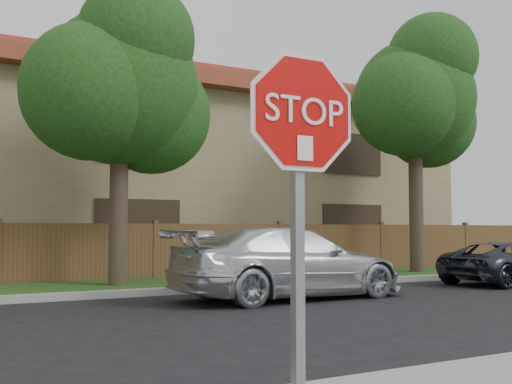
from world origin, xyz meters
TOP-DOWN VIEW (x-y plane):
  - far_curb at (0.00, 8.15)m, footprint 70.00×0.30m
  - grass_strip at (0.00, 9.80)m, footprint 70.00×3.00m
  - tree_mid at (2.52, 9.57)m, footprint 4.80×3.90m
  - tree_right at (12.02, 9.57)m, footprint 4.80×3.90m
  - stop_sign at (0.56, -1.48)m, footprint 1.01×0.13m
  - sedan_right at (5.17, 6.21)m, footprint 5.23×2.35m
  - sedan_far_right at (12.06, 6.33)m, footprint 4.15×2.18m

SIDE VIEW (x-z plane):
  - grass_strip at x=0.00m, z-range 0.00..0.12m
  - far_curb at x=0.00m, z-range 0.00..0.15m
  - sedan_far_right at x=12.06m, z-range 0.00..1.11m
  - sedan_right at x=5.17m, z-range 0.00..1.49m
  - stop_sign at x=0.56m, z-range 0.55..3.11m
  - tree_mid at x=2.52m, z-range 1.20..8.55m
  - tree_right at x=12.02m, z-range 1.47..9.67m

